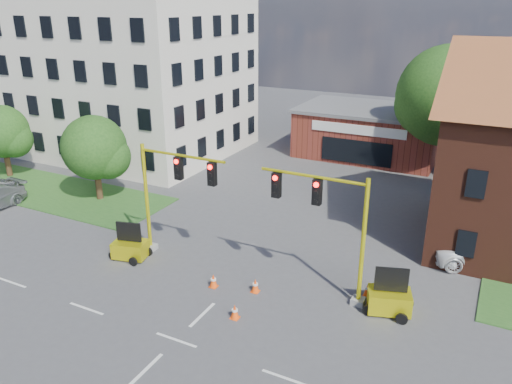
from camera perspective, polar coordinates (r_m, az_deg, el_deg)
ground at (r=21.89m, az=-9.10°, el=-16.36°), size 120.00×120.00×0.00m
grass_verge_nw at (r=41.02m, az=-23.94°, el=0.47°), size 22.00×6.00×0.08m
office_block at (r=47.17m, az=-14.45°, el=16.93°), size 18.40×15.40×20.60m
brick_shop at (r=46.39m, az=12.83°, el=6.77°), size 12.40×8.40×4.30m
tree_large at (r=41.65m, az=21.54°, el=9.79°), size 8.16×7.77×10.24m
tree_nw_front at (r=35.84m, az=-17.64°, el=4.60°), size 4.64×4.42×6.02m
tree_nw_rear at (r=43.62m, az=-26.77°, el=5.97°), size 4.31×4.10×5.73m
signal_mast_west at (r=26.54m, az=-9.75°, el=0.27°), size 5.30×0.60×6.20m
signal_mast_east at (r=22.76m, az=8.29°, el=-3.26°), size 5.30×0.60×6.20m
trailer_west at (r=28.15m, az=-14.17°, el=-6.17°), size 2.01×1.58×2.02m
trailer_east at (r=23.68m, az=14.99°, el=-11.72°), size 2.18×1.77×2.15m
cone_a at (r=24.95m, az=-4.89°, el=-10.08°), size 0.40×0.40×0.70m
cone_b at (r=24.48m, az=-0.08°, el=-10.65°), size 0.40×0.40×0.70m
cone_c at (r=22.70m, az=-2.44°, el=-13.50°), size 0.40×0.40×0.70m
cone_d at (r=24.77m, az=12.65°, el=-10.81°), size 0.40×0.40×0.70m
pickup_white at (r=29.38m, az=24.90°, el=-5.99°), size 6.48×4.79×1.64m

